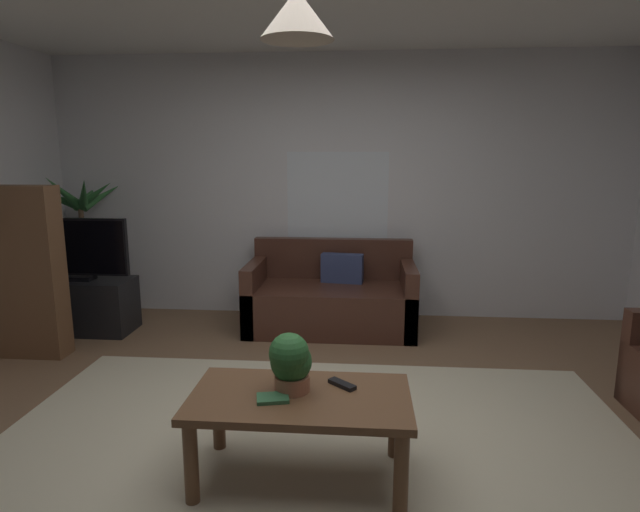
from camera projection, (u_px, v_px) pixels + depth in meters
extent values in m
cube|color=brown|center=(316.00, 449.00, 2.95)|extent=(5.78, 5.10, 0.02)
cube|color=beige|center=(312.00, 467.00, 2.75)|extent=(3.76, 2.80, 0.01)
cube|color=silver|center=(339.00, 188.00, 5.22)|extent=(5.90, 0.06, 2.61)
cube|color=white|center=(337.00, 197.00, 5.21)|extent=(1.01, 0.01, 0.90)
cube|color=#47281E|center=(331.00, 308.00, 4.91)|extent=(1.56, 0.81, 0.42)
cube|color=#47281E|center=(333.00, 258.00, 5.17)|extent=(1.56, 0.12, 0.40)
cube|color=#47281E|center=(255.00, 295.00, 4.95)|extent=(0.12, 0.81, 0.64)
cube|color=#47281E|center=(408.00, 298.00, 4.83)|extent=(0.12, 0.81, 0.64)
cube|color=navy|center=(342.00, 268.00, 5.00)|extent=(0.41, 0.17, 0.28)
cube|color=brown|center=(300.00, 398.00, 2.59)|extent=(1.10, 0.59, 0.04)
cylinder|color=brown|center=(191.00, 463.00, 2.44)|extent=(0.07, 0.07, 0.42)
cylinder|color=brown|center=(401.00, 473.00, 2.36)|extent=(0.07, 0.07, 0.42)
cylinder|color=brown|center=(218.00, 414.00, 2.90)|extent=(0.07, 0.07, 0.42)
cylinder|color=brown|center=(395.00, 421.00, 2.82)|extent=(0.07, 0.07, 0.42)
cube|color=#387247|center=(273.00, 398.00, 2.52)|extent=(0.18, 0.14, 0.02)
cube|color=black|center=(342.00, 384.00, 2.67)|extent=(0.15, 0.14, 0.02)
cylinder|color=#B77051|center=(292.00, 383.00, 2.62)|extent=(0.18, 0.18, 0.08)
sphere|color=#2D6B33|center=(291.00, 361.00, 2.60)|extent=(0.21, 0.21, 0.21)
sphere|color=#2D6B33|center=(289.00, 353.00, 2.56)|extent=(0.20, 0.20, 0.20)
cube|color=black|center=(84.00, 305.00, 4.85)|extent=(0.90, 0.44, 0.50)
cube|color=black|center=(78.00, 247.00, 4.72)|extent=(0.93, 0.05, 0.52)
cube|color=black|center=(76.00, 247.00, 4.69)|extent=(0.89, 0.00, 0.48)
cube|color=black|center=(81.00, 278.00, 4.78)|extent=(0.24, 0.16, 0.04)
cylinder|color=#4C4C51|center=(89.00, 302.00, 5.30)|extent=(0.32, 0.32, 0.30)
cylinder|color=brown|center=(84.00, 247.00, 5.19)|extent=(0.05, 0.05, 0.85)
cone|color=#2D6B33|center=(95.00, 194.00, 5.06)|extent=(0.40, 0.13, 0.31)
cone|color=#2D6B33|center=(102.00, 196.00, 5.24)|extent=(0.34, 0.43, 0.32)
cone|color=#2D6B33|center=(87.00, 196.00, 5.30)|extent=(0.14, 0.45, 0.26)
cone|color=#2D6B33|center=(67.00, 197.00, 5.19)|extent=(0.41, 0.28, 0.28)
cone|color=#2D6B33|center=(54.00, 198.00, 5.02)|extent=(0.46, 0.31, 0.30)
cone|color=#2D6B33|center=(63.00, 192.00, 4.91)|extent=(0.21, 0.43, 0.39)
cone|color=#2D6B33|center=(84.00, 193.00, 4.93)|extent=(0.33, 0.39, 0.39)
cube|color=brown|center=(19.00, 272.00, 4.18)|extent=(0.70, 0.22, 1.40)
cone|color=beige|center=(297.00, 14.00, 2.24)|extent=(0.33, 0.33, 0.21)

